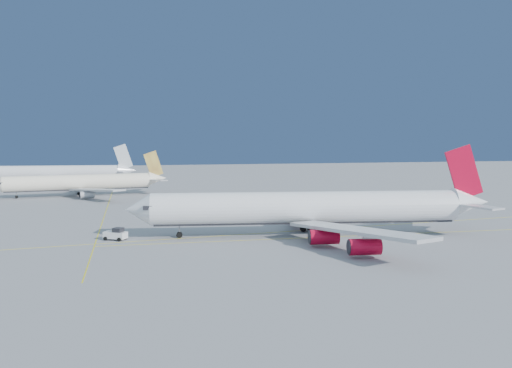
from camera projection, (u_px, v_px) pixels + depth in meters
name	position (u px, v px, depth m)	size (l,w,h in m)	color
ground	(286.00, 227.00, 125.54)	(500.00, 500.00, 0.00)	slate
taxiway_lines	(216.00, 224.00, 128.60)	(118.86, 140.00, 0.02)	yellow
airliner_virgin	(314.00, 208.00, 114.26)	(74.14, 66.20, 18.29)	white
airliner_etihad	(82.00, 182.00, 186.36)	(55.99, 51.20, 14.65)	white
airliner_third	(58.00, 173.00, 224.94)	(60.78, 55.91, 16.30)	white
pushback_tug	(116.00, 234.00, 109.62)	(4.77, 4.13, 2.40)	white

